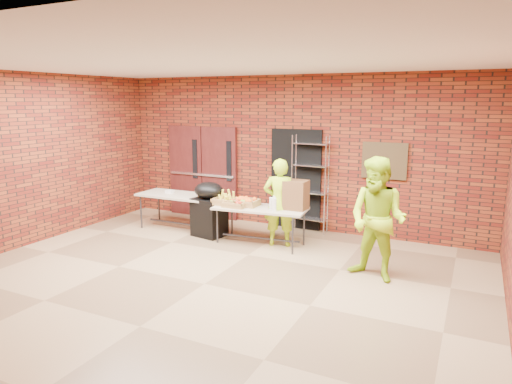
# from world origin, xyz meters

# --- Properties ---
(room) EXTENTS (8.08, 7.08, 3.28)m
(room) POSITION_xyz_m (0.00, 0.00, 1.60)
(room) COLOR brown
(room) RESTS_ON ground
(double_doors) EXTENTS (1.78, 0.12, 2.10)m
(double_doors) POSITION_xyz_m (-2.20, 3.44, 1.05)
(double_doors) COLOR #481714
(double_doors) RESTS_ON room
(dark_doorway) EXTENTS (1.10, 0.06, 2.10)m
(dark_doorway) POSITION_xyz_m (0.10, 3.46, 1.05)
(dark_doorway) COLOR black
(dark_doorway) RESTS_ON room
(bronze_plaque) EXTENTS (0.85, 0.04, 0.70)m
(bronze_plaque) POSITION_xyz_m (1.90, 3.45, 1.55)
(bronze_plaque) COLOR #3D2E18
(bronze_plaque) RESTS_ON room
(wire_rack) EXTENTS (0.75, 0.30, 1.99)m
(wire_rack) POSITION_xyz_m (0.46, 3.32, 1.00)
(wire_rack) COLOR #BAB9C0
(wire_rack) RESTS_ON room
(table_left) EXTENTS (1.83, 0.77, 0.75)m
(table_left) POSITION_xyz_m (-2.03, 2.30, 0.69)
(table_left) COLOR tan
(table_left) RESTS_ON room
(table_right) EXTENTS (1.80, 0.90, 0.71)m
(table_right) POSITION_xyz_m (-0.08, 2.11, 0.65)
(table_right) COLOR tan
(table_right) RESTS_ON room
(basket_bananas) EXTENTS (0.50, 0.39, 0.16)m
(basket_bananas) POSITION_xyz_m (-0.77, 2.06, 0.78)
(basket_bananas) COLOR #A67742
(basket_bananas) RESTS_ON table_right
(basket_oranges) EXTENTS (0.49, 0.38, 0.15)m
(basket_oranges) POSITION_xyz_m (-0.41, 2.13, 0.78)
(basket_oranges) COLOR #A67742
(basket_oranges) RESTS_ON table_right
(basket_apples) EXTENTS (0.42, 0.33, 0.13)m
(basket_apples) POSITION_xyz_m (-0.53, 1.94, 0.77)
(basket_apples) COLOR #A67742
(basket_apples) RESTS_ON table_right
(muffin_tray) EXTENTS (0.39, 0.39, 0.10)m
(muffin_tray) POSITION_xyz_m (-1.36, 2.24, 0.79)
(muffin_tray) COLOR #15501B
(muffin_tray) RESTS_ON table_left
(napkin_box) EXTENTS (0.17, 0.11, 0.06)m
(napkin_box) POSITION_xyz_m (-2.33, 2.33, 0.78)
(napkin_box) COLOR silver
(napkin_box) RESTS_ON table_left
(coffee_dispenser) EXTENTS (0.41, 0.36, 0.53)m
(coffee_dispenser) POSITION_xyz_m (0.56, 2.28, 0.98)
(coffee_dispenser) COLOR brown
(coffee_dispenser) RESTS_ON table_right
(cup_stack_front) EXTENTS (0.08, 0.08, 0.23)m
(cup_stack_front) POSITION_xyz_m (0.17, 2.04, 0.83)
(cup_stack_front) COLOR silver
(cup_stack_front) RESTS_ON table_right
(cup_stack_mid) EXTENTS (0.08, 0.08, 0.25)m
(cup_stack_mid) POSITION_xyz_m (0.27, 1.95, 0.84)
(cup_stack_mid) COLOR silver
(cup_stack_mid) RESTS_ON table_right
(cup_stack_back) EXTENTS (0.08, 0.08, 0.25)m
(cup_stack_back) POSITION_xyz_m (0.20, 2.14, 0.84)
(cup_stack_back) COLOR silver
(cup_stack_back) RESTS_ON table_right
(covered_grill) EXTENTS (0.68, 0.60, 1.10)m
(covered_grill) POSITION_xyz_m (-1.24, 2.16, 0.55)
(covered_grill) COLOR black
(covered_grill) RESTS_ON room
(volunteer_woman) EXTENTS (0.69, 0.56, 1.65)m
(volunteer_woman) POSITION_xyz_m (0.27, 2.19, 0.82)
(volunteer_woman) COLOR #A2CF17
(volunteer_woman) RESTS_ON room
(volunteer_man) EXTENTS (1.08, 0.94, 1.87)m
(volunteer_man) POSITION_xyz_m (2.23, 1.32, 0.94)
(volunteer_man) COLOR #A2CF17
(volunteer_man) RESTS_ON room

